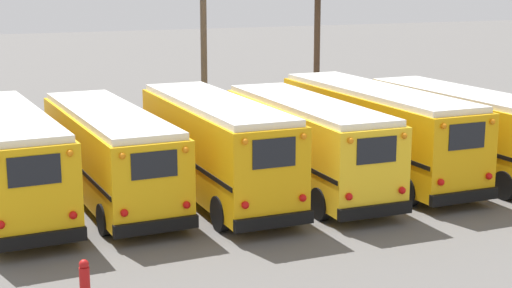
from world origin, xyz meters
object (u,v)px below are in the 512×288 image
Objects in this scene: school_bus_0 at (6,158)px; school_bus_5 at (465,129)px; school_bus_3 at (306,141)px; school_bus_1 at (110,151)px; school_bus_2 at (215,145)px; utility_pole at (204,28)px; school_bus_4 at (375,128)px; fire_hydrant at (85,281)px.

school_bus_5 is at bearing -5.46° from school_bus_0.
school_bus_3 is 6.52m from school_bus_5.
school_bus_1 is 1.00× the size of school_bus_5.
school_bus_2 reaches higher than school_bus_3.
utility_pole is (0.42, 11.61, 3.14)m from school_bus_3.
utility_pole reaches higher than school_bus_3.
school_bus_0 is 1.03× the size of utility_pole.
school_bus_1 is at bearing 1.82° from school_bus_0.
school_bus_5 is (3.26, -1.07, -0.09)m from school_bus_4.
school_bus_2 is at bearing -9.67° from school_bus_0.
school_bus_0 reaches higher than school_bus_1.
utility_pole is (-2.84, 10.78, 3.07)m from school_bus_4.
utility_pole is (10.19, 10.29, 3.11)m from school_bus_0.
school_bus_0 is 0.98× the size of school_bus_1.
school_bus_0 is 14.81m from utility_pole.
school_bus_3 is (3.26, -0.21, -0.10)m from school_bus_2.
utility_pole reaches higher than fire_hydrant.
utility_pole is at bearing 45.28° from school_bus_0.
school_bus_4 is at bearing -2.15° from school_bus_0.
school_bus_0 is 6.61m from school_bus_2.
school_bus_0 is 1.02× the size of school_bus_3.
school_bus_3 is at bearing -165.61° from school_bus_4.
school_bus_1 is 1.05× the size of school_bus_2.
school_bus_4 is 10.30× the size of fire_hydrant.
utility_pole is at bearing 104.77° from school_bus_4.
school_bus_4 is 1.13× the size of utility_pole.
school_bus_4 is 14.40m from fire_hydrant.
school_bus_0 is at bearing 174.54° from school_bus_5.
school_bus_1 is (3.26, 0.10, -0.10)m from school_bus_0.
school_bus_0 reaches higher than fire_hydrant.
school_bus_2 is 1.00× the size of utility_pole.
school_bus_0 is at bearing 170.33° from school_bus_2.
school_bus_3 reaches higher than school_bus_1.
school_bus_2 is 9.03m from fire_hydrant.
fire_hydrant is (-2.47, -8.08, -1.11)m from school_bus_1.
school_bus_2 is 0.99× the size of school_bus_3.
school_bus_0 is 9.86m from school_bus_3.
school_bus_3 is at bearing -92.05° from utility_pole.
utility_pole is at bearing 117.25° from school_bus_5.
school_bus_2 is 3.27m from school_bus_3.
school_bus_2 reaches higher than school_bus_5.
school_bus_4 is at bearing 161.85° from school_bus_5.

